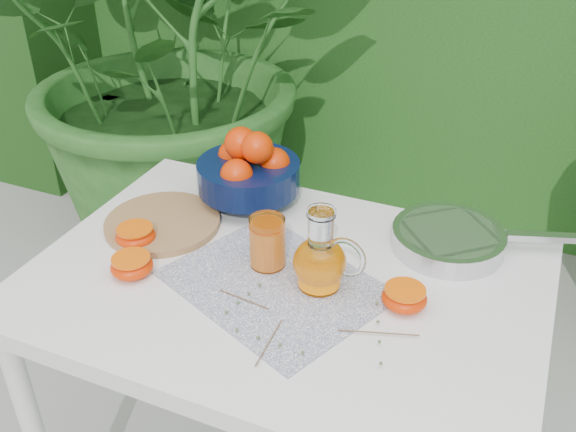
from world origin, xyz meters
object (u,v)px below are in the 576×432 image
at_px(white_table, 284,309).
at_px(fruit_bowl, 249,169).
at_px(juice_pitcher, 321,260).
at_px(cutting_board, 163,223).
at_px(saute_pan, 450,238).

xyz_separation_m(white_table, fruit_bowl, (-0.19, 0.24, 0.17)).
height_order(fruit_bowl, juice_pitcher, fruit_bowl).
distance_m(white_table, cutting_board, 0.34).
relative_size(cutting_board, fruit_bowl, 1.07).
bearing_deg(fruit_bowl, white_table, -51.24).
bearing_deg(cutting_board, saute_pan, 15.50).
height_order(cutting_board, saute_pan, saute_pan).
bearing_deg(fruit_bowl, saute_pan, -0.93).
xyz_separation_m(fruit_bowl, juice_pitcher, (0.27, -0.24, -0.02)).
height_order(white_table, juice_pitcher, juice_pitcher).
bearing_deg(white_table, cutting_board, 168.75).
bearing_deg(white_table, juice_pitcher, -0.84).
relative_size(cutting_board, juice_pitcher, 1.51).
bearing_deg(juice_pitcher, cutting_board, 170.71).
xyz_separation_m(cutting_board, fruit_bowl, (0.13, 0.17, 0.08)).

